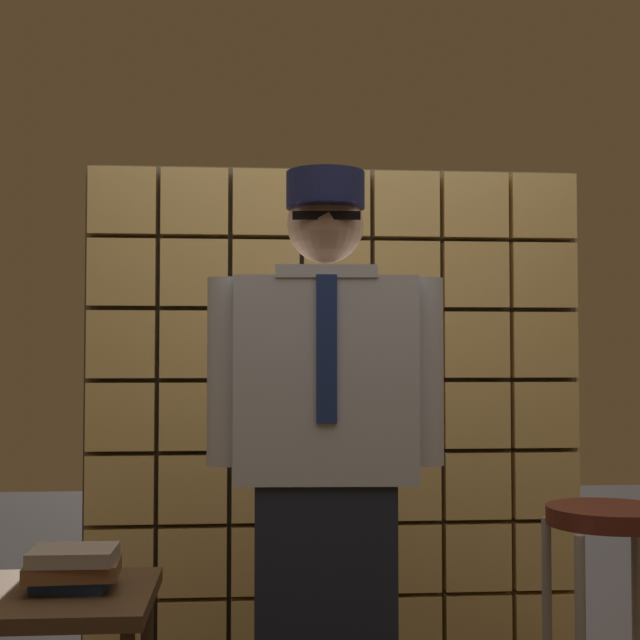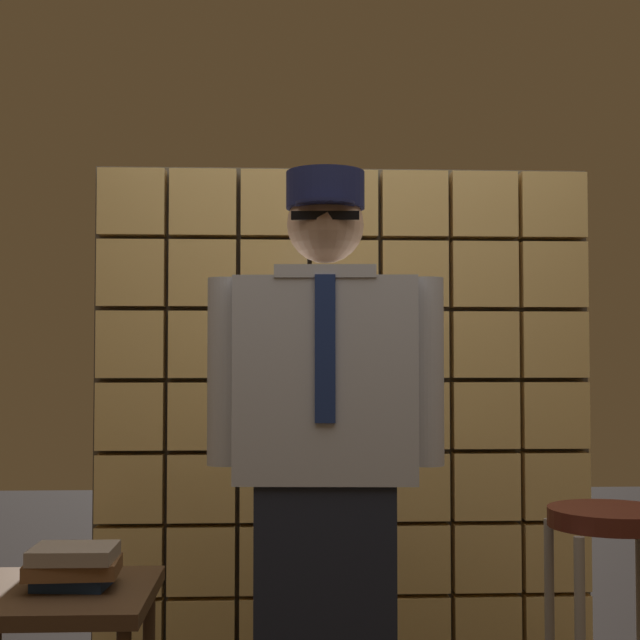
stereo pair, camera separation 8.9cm
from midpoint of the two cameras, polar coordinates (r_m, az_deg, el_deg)
glass_block_wall at (r=3.55m, az=0.28°, el=-5.93°), size 1.92×0.10×1.92m
standing_person at (r=2.62m, az=-0.64°, el=-8.49°), size 0.68×0.29×1.69m
bar_stool at (r=2.71m, az=16.61°, el=-15.04°), size 0.34×0.34×0.75m
side_table at (r=2.65m, az=-17.17°, el=-17.32°), size 0.52×0.52×0.55m
book_stack at (r=2.61m, az=-16.06°, el=-14.55°), size 0.25×0.20×0.11m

